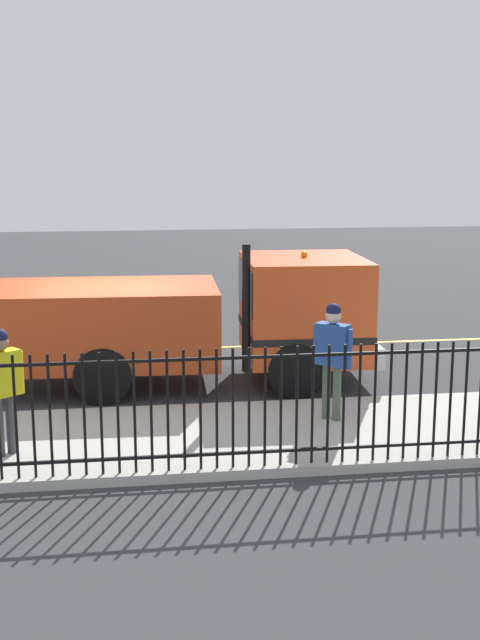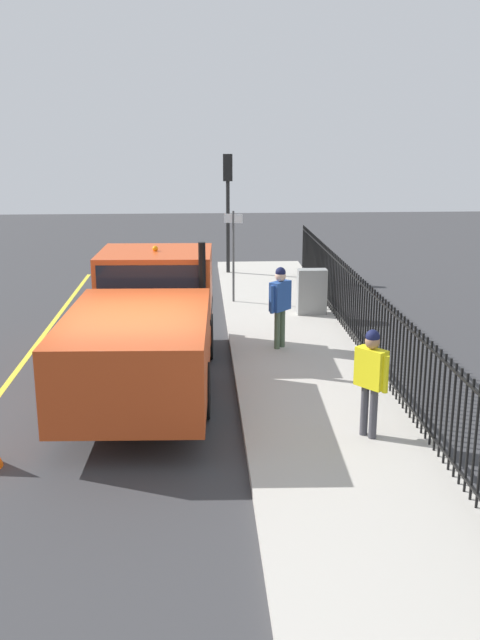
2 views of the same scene
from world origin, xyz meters
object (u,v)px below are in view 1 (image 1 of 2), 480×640
object	(u,v)px
work_truck	(209,314)
pedestrian_distant	(2,378)
worker_standing	(333,349)
traffic_cone	(23,342)

from	to	relation	value
work_truck	pedestrian_distant	bearing A→B (deg)	-38.91
worker_standing	work_truck	bearing A→B (deg)	-16.34
worker_standing	pedestrian_distant	distance (m)	4.72
worker_standing	traffic_cone	bearing A→B (deg)	-0.28
worker_standing	traffic_cone	size ratio (longest dim) A/B	2.37
pedestrian_distant	traffic_cone	bearing A→B (deg)	56.01
work_truck	traffic_cone	size ratio (longest dim) A/B	9.04
work_truck	traffic_cone	bearing A→B (deg)	-119.59
work_truck	pedestrian_distant	distance (m)	4.69
worker_standing	traffic_cone	xyz separation A→B (m)	(-4.86, -5.08, -0.85)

